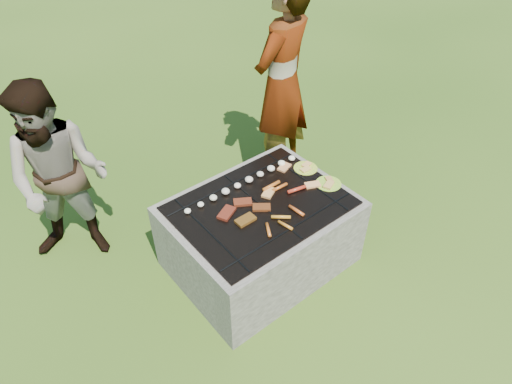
# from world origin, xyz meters

# --- Properties ---
(lawn) EXTENTS (60.00, 60.00, 0.00)m
(lawn) POSITION_xyz_m (0.00, 0.00, 0.00)
(lawn) COLOR #244310
(lawn) RESTS_ON ground
(fire_pit) EXTENTS (1.30, 1.00, 0.62)m
(fire_pit) POSITION_xyz_m (0.00, 0.00, 0.28)
(fire_pit) COLOR #A0998E
(fire_pit) RESTS_ON ground
(mushrooms) EXTENTS (1.05, 0.06, 0.04)m
(mushrooms) POSITION_xyz_m (0.09, 0.26, 0.63)
(mushrooms) COLOR white
(mushrooms) RESTS_ON fire_pit
(pork_slabs) EXTENTS (0.39, 0.27, 0.02)m
(pork_slabs) POSITION_xyz_m (-0.15, 0.02, 0.62)
(pork_slabs) COLOR maroon
(pork_slabs) RESTS_ON fire_pit
(sausages) EXTENTS (0.56, 0.46, 0.03)m
(sausages) POSITION_xyz_m (0.14, -0.09, 0.63)
(sausages) COLOR #C55520
(sausages) RESTS_ON fire_pit
(bread_on_grate) EXTENTS (0.46, 0.41, 0.02)m
(bread_on_grate) POSITION_xyz_m (0.32, 0.07, 0.62)
(bread_on_grate) COLOR tan
(bread_on_grate) RESTS_ON fire_pit
(plate_far) EXTENTS (0.25, 0.25, 0.03)m
(plate_far) POSITION_xyz_m (0.56, 0.11, 0.61)
(plate_far) COLOR #FFF23C
(plate_far) RESTS_ON fire_pit
(plate_near) EXTENTS (0.24, 0.24, 0.03)m
(plate_near) POSITION_xyz_m (0.56, -0.14, 0.61)
(plate_near) COLOR #C6DC34
(plate_near) RESTS_ON fire_pit
(cook) EXTENTS (0.79, 0.63, 1.89)m
(cook) POSITION_xyz_m (0.93, 0.83, 0.95)
(cook) COLOR #A7958B
(cook) RESTS_ON ground
(bystander) EXTENTS (0.93, 0.90, 1.50)m
(bystander) POSITION_xyz_m (-1.05, 1.02, 0.75)
(bystander) COLOR gray
(bystander) RESTS_ON ground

